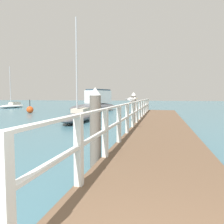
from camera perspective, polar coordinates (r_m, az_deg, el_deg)
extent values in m
cube|color=brown|center=(11.47, 12.36, -3.88)|extent=(2.55, 21.32, 0.41)
cube|color=silver|center=(2.11, -25.97, -19.46)|extent=(0.12, 0.12, 1.12)
cube|color=silver|center=(3.48, -8.59, -9.69)|extent=(0.12, 0.12, 1.12)
cube|color=silver|center=(5.01, -1.75, -5.35)|extent=(0.12, 0.12, 1.12)
cube|color=silver|center=(6.60, 1.80, -3.04)|extent=(0.12, 0.12, 1.12)
cube|color=silver|center=(8.21, 3.96, -1.62)|extent=(0.12, 0.12, 1.12)
cube|color=silver|center=(9.83, 5.40, -0.66)|extent=(0.12, 0.12, 1.12)
cube|color=silver|center=(11.46, 6.44, 0.02)|extent=(0.12, 0.12, 1.12)
cube|color=silver|center=(13.09, 7.22, 0.53)|extent=(0.12, 0.12, 1.12)
cube|color=silver|center=(14.72, 7.82, 0.93)|extent=(0.12, 0.12, 1.12)
cube|color=silver|center=(16.36, 8.31, 1.25)|extent=(0.12, 0.12, 1.12)
cube|color=silver|center=(17.99, 8.71, 1.52)|extent=(0.12, 0.12, 1.12)
cube|color=silver|center=(19.63, 9.04, 1.73)|extent=(0.12, 0.12, 1.12)
cube|color=silver|center=(21.27, 9.32, 1.92)|extent=(0.12, 0.12, 1.12)
cube|color=silver|center=(11.43, 6.46, 2.71)|extent=(0.10, 19.72, 0.04)
cube|color=silver|center=(11.45, 6.44, 0.30)|extent=(0.10, 19.72, 0.04)
cylinder|color=#6B6056|center=(5.58, -4.31, -5.03)|extent=(0.28, 0.28, 1.81)
cone|color=white|center=(5.51, -4.37, 5.34)|extent=(0.29, 0.29, 0.20)
cylinder|color=#6B6056|center=(13.16, 5.58, 0.29)|extent=(0.28, 0.28, 1.81)
cone|color=white|center=(13.13, 5.61, 4.67)|extent=(0.29, 0.29, 0.20)
ellipsoid|color=white|center=(9.08, 4.86, 3.25)|extent=(0.30, 0.20, 0.15)
sphere|color=white|center=(9.11, 5.96, 3.53)|extent=(0.09, 0.09, 0.09)
cone|color=gold|center=(9.12, 6.36, 3.53)|extent=(0.05, 0.04, 0.02)
cone|color=#939399|center=(9.06, 3.80, 3.32)|extent=(0.10, 0.09, 0.07)
ellipsoid|color=#939399|center=(9.08, 4.86, 3.42)|extent=(0.26, 0.23, 0.04)
cylinder|color=tan|center=(9.11, 4.78, 2.63)|extent=(0.01, 0.01, 0.05)
cylinder|color=tan|center=(9.06, 4.82, 2.62)|extent=(0.01, 0.01, 0.05)
ellipsoid|color=#4C4C51|center=(15.61, -8.71, -1.35)|extent=(2.05, 5.58, 0.60)
cylinder|color=#B2B2B7|center=(15.41, -9.15, 11.68)|extent=(0.10, 0.10, 6.44)
cylinder|color=#B2B2B7|center=(16.22, -8.05, 1.16)|extent=(0.24, 1.91, 0.08)
cube|color=beige|center=(16.20, -8.07, 0.45)|extent=(1.06, 2.04, 0.30)
ellipsoid|color=#4C4C51|center=(25.72, -4.52, 1.22)|extent=(4.94, 8.70, 0.93)
cube|color=white|center=(26.37, -3.52, 3.93)|extent=(2.58, 3.67, 1.49)
cube|color=#334756|center=(26.38, -3.53, 5.72)|extent=(2.38, 3.32, 0.16)
ellipsoid|color=white|center=(36.08, -24.41, 1.39)|extent=(2.10, 4.65, 0.51)
cylinder|color=#B2B2B7|center=(35.91, -24.80, 6.21)|extent=(0.10, 0.10, 5.56)
cylinder|color=#B2B2B7|center=(36.46, -23.83, 2.38)|extent=(0.26, 1.57, 0.08)
cube|color=beige|center=(36.45, -23.84, 2.07)|extent=(1.07, 1.71, 0.30)
sphere|color=#E54C19|center=(24.51, -20.43, 0.56)|extent=(0.70, 0.70, 0.70)
cylinder|color=#262626|center=(24.48, -20.47, 2.19)|extent=(0.08, 0.08, 0.70)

